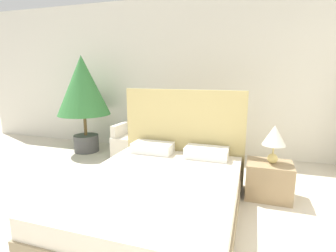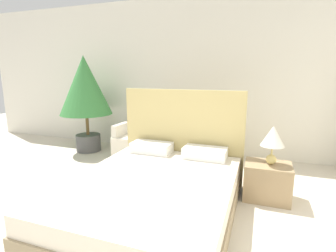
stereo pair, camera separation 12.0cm
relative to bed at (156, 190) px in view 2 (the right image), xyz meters
name	(u,v)px [view 2 (the right image)]	position (x,y,z in m)	size (l,w,h in m)	color
wall_back	(196,77)	(-0.17, 2.39, 1.19)	(10.00, 0.06, 2.90)	silver
bed	(156,190)	(0.00, 0.00, 0.00)	(1.72, 2.20, 1.31)	#8C7A5B
armchair_near_window_left	(135,142)	(-1.14, 1.74, 0.01)	(0.59, 0.74, 0.79)	silver
armchair_near_window_right	(180,146)	(-0.26, 1.74, 0.01)	(0.62, 0.76, 0.79)	silver
potted_palm	(85,89)	(-2.17, 1.71, 0.97)	(0.99, 0.99, 1.85)	#4C4C4C
nightstand	(267,181)	(1.17, 0.76, -0.03)	(0.54, 0.43, 0.45)	#937A56
table_lamp	(273,138)	(1.19, 0.76, 0.52)	(0.28, 0.28, 0.47)	tan
side_table	(157,145)	(-0.70, 1.74, 0.00)	(0.31, 0.31, 0.51)	brown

